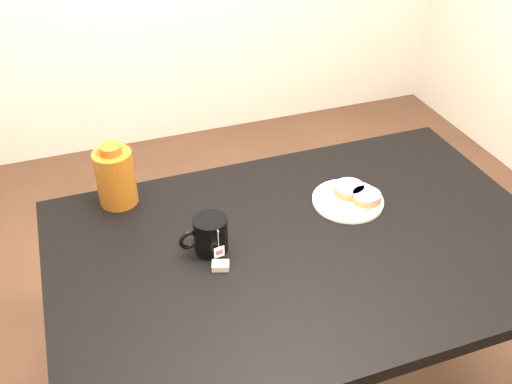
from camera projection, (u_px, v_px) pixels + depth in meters
table at (303, 265)px, 1.64m from camera, size 1.40×0.90×0.75m
plate at (348, 200)px, 1.74m from camera, size 0.22×0.22×0.02m
bagel_back at (349, 189)px, 1.76m from camera, size 0.10×0.10×0.03m
bagel_front at (366, 197)px, 1.72m from camera, size 0.10×0.10×0.03m
mug at (210, 235)px, 1.54m from camera, size 0.14×0.11×0.10m
teabag_pouch at (221, 266)px, 1.50m from camera, size 0.05×0.04×0.02m
bagel_package at (115, 177)px, 1.69m from camera, size 0.14×0.14×0.20m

